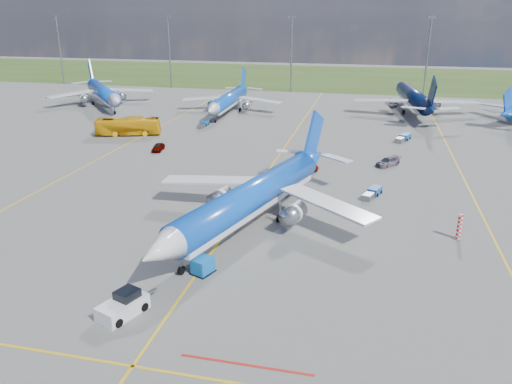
% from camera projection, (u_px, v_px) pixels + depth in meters
% --- Properties ---
extents(ground, '(400.00, 400.00, 0.00)m').
position_uv_depth(ground, '(216.00, 246.00, 54.39)').
color(ground, '#5C5C59').
rests_on(ground, ground).
extents(grass_strip, '(400.00, 80.00, 0.01)m').
position_uv_depth(grass_strip, '(333.00, 77.00, 191.58)').
color(grass_strip, '#2D4719').
rests_on(grass_strip, ground).
extents(taxiway_lines, '(60.25, 160.00, 0.02)m').
position_uv_depth(taxiway_lines, '(269.00, 171.00, 79.69)').
color(taxiway_lines, gold).
rests_on(taxiway_lines, ground).
extents(floodlight_masts, '(202.20, 0.50, 22.70)m').
position_uv_depth(floodlight_masts, '(358.00, 52.00, 148.55)').
color(floodlight_masts, slate).
rests_on(floodlight_masts, ground).
extents(warning_post, '(0.50, 0.50, 3.00)m').
position_uv_depth(warning_post, '(459.00, 227.00, 55.64)').
color(warning_post, red).
rests_on(warning_post, ground).
extents(bg_jet_nw, '(48.74, 49.91, 10.41)m').
position_uv_depth(bg_jet_nw, '(104.00, 106.00, 134.34)').
color(bg_jet_nw, blue).
rests_on(bg_jet_nw, ground).
extents(bg_jet_nnw, '(28.02, 36.49, 9.45)m').
position_uv_depth(bg_jet_nnw, '(229.00, 113.00, 125.10)').
color(bg_jet_nnw, blue).
rests_on(bg_jet_nnw, ground).
extents(bg_jet_n, '(37.11, 45.74, 10.99)m').
position_uv_depth(bg_jet_n, '(412.00, 112.00, 125.65)').
color(bg_jet_n, '#07153A').
rests_on(bg_jet_n, ground).
extents(main_airliner, '(41.53, 47.98, 10.66)m').
position_uv_depth(main_airliner, '(252.00, 225.00, 59.72)').
color(main_airliner, blue).
rests_on(main_airliner, ground).
extents(pushback_tug, '(3.60, 6.03, 2.03)m').
position_uv_depth(pushback_tug, '(124.00, 305.00, 42.07)').
color(pushback_tug, silver).
rests_on(pushback_tug, ground).
extents(uld_container, '(2.15, 2.36, 1.55)m').
position_uv_depth(uld_container, '(203.00, 266.00, 48.69)').
color(uld_container, '#0D61B9').
rests_on(uld_container, ground).
extents(apron_bus, '(13.41, 6.99, 3.65)m').
position_uv_depth(apron_bus, '(128.00, 126.00, 102.16)').
color(apron_bus, '#E7A70D').
rests_on(apron_bus, ground).
extents(service_car_a, '(2.10, 4.25, 1.40)m').
position_uv_depth(service_car_a, '(158.00, 147.00, 91.04)').
color(service_car_a, '#999999').
rests_on(service_car_a, ground).
extents(service_car_b, '(5.62, 4.84, 1.43)m').
position_uv_depth(service_car_b, '(304.00, 165.00, 80.33)').
color(service_car_b, '#999999').
rests_on(service_car_b, ground).
extents(service_car_c, '(4.52, 4.98, 1.40)m').
position_uv_depth(service_car_c, '(388.00, 162.00, 82.32)').
color(service_car_c, '#999999').
rests_on(service_car_c, ground).
extents(baggage_tug_w, '(2.76, 4.82, 1.05)m').
position_uv_depth(baggage_tug_w, '(372.00, 193.00, 68.91)').
color(baggage_tug_w, '#194C9B').
rests_on(baggage_tug_w, ground).
extents(baggage_tug_c, '(1.33, 4.63, 1.04)m').
position_uv_depth(baggage_tug_c, '(203.00, 124.00, 110.26)').
color(baggage_tug_c, '#185894').
rests_on(baggage_tug_c, ground).
extents(baggage_tug_e, '(3.24, 5.34, 1.17)m').
position_uv_depth(baggage_tug_e, '(403.00, 138.00, 98.18)').
color(baggage_tug_e, '#1B4AA6').
rests_on(baggage_tug_e, ground).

